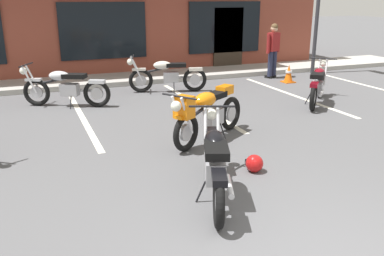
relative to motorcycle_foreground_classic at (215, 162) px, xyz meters
name	(u,v)px	position (x,y,z in m)	size (l,w,h in m)	color
ground_plane	(198,160)	(0.28, 1.20, -0.46)	(80.00, 80.00, 0.00)	#515154
sidewalk_kerb	(110,79)	(0.28, 8.07, -0.39)	(22.00, 1.80, 0.14)	#A8A59E
brick_storefront_building	(87,7)	(0.28, 11.78, 1.64)	(15.53, 6.99, 4.20)	brown
painted_stall_lines	(142,110)	(0.28, 4.47, -0.46)	(13.59, 4.80, 0.01)	silver
motorcycle_foreground_classic	(215,162)	(0.00, 0.00, 0.00)	(1.07, 2.01, 0.98)	black
motorcycle_red_sportbike	(65,87)	(-1.27, 5.45, 0.00)	(1.94, 1.23, 0.98)	black
motorcycle_black_cruiser	(318,84)	(4.32, 3.51, 0.00)	(1.64, 1.67, 0.98)	black
motorcycle_silver_naked	(206,112)	(0.76, 1.99, 0.07)	(1.85, 1.37, 0.98)	black
motorcycle_blue_standard	(167,75)	(1.41, 6.05, 0.00)	(2.06, 0.92, 0.98)	black
person_in_shorts_foreground	(273,47)	(5.11, 6.74, 0.49)	(0.60, 0.37, 1.68)	black
helmet_on_pavement	(254,163)	(0.86, 0.49, -0.33)	(0.26, 0.26, 0.26)	#B71414
traffic_cone	(289,74)	(5.18, 5.94, -0.20)	(0.34, 0.34, 0.53)	orange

